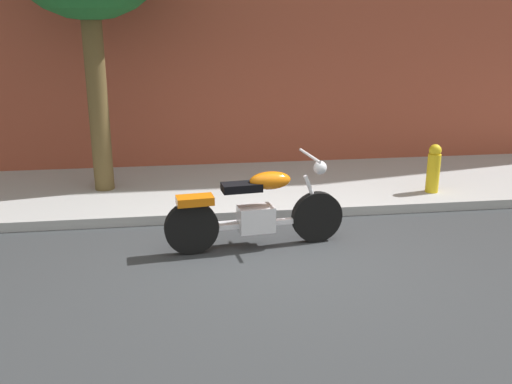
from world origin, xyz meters
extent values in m
plane|color=#303335|center=(0.00, 0.00, 0.00)|extent=(60.00, 60.00, 0.00)
cube|color=#A0A0A0|center=(0.00, 2.66, 0.07)|extent=(18.23, 2.83, 0.14)
cylinder|color=black|center=(0.52, 0.38, 0.33)|extent=(0.67, 0.18, 0.66)
cylinder|color=black|center=(-1.07, 0.20, 0.33)|extent=(0.67, 0.18, 0.66)
cube|color=silver|center=(-0.28, 0.29, 0.38)|extent=(0.47, 0.33, 0.32)
cube|color=silver|center=(-0.28, 0.29, 0.31)|extent=(1.45, 0.24, 0.06)
ellipsoid|color=#D1660C|center=(-0.10, 0.31, 0.86)|extent=(0.55, 0.32, 0.22)
cube|color=black|center=(-0.45, 0.27, 0.80)|extent=(0.50, 0.29, 0.10)
cube|color=#D1660C|center=(-1.03, 0.21, 0.68)|extent=(0.46, 0.29, 0.10)
cylinder|color=silver|center=(0.46, 0.37, 0.61)|extent=(0.28, 0.08, 0.58)
cylinder|color=silver|center=(0.40, 0.37, 1.14)|extent=(0.11, 0.70, 0.04)
sphere|color=silver|center=(0.54, 0.38, 0.98)|extent=(0.17, 0.17, 0.17)
cylinder|color=silver|center=(-0.54, 0.42, 0.28)|extent=(0.81, 0.18, 0.09)
cylinder|color=brown|center=(-2.39, 2.70, 1.65)|extent=(0.31, 0.31, 3.31)
cylinder|color=gold|center=(2.74, 1.80, 0.38)|extent=(0.20, 0.20, 0.75)
sphere|color=gold|center=(2.74, 1.80, 0.81)|extent=(0.19, 0.19, 0.19)
camera|label=1|loc=(-1.19, -6.18, 2.73)|focal=39.29mm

